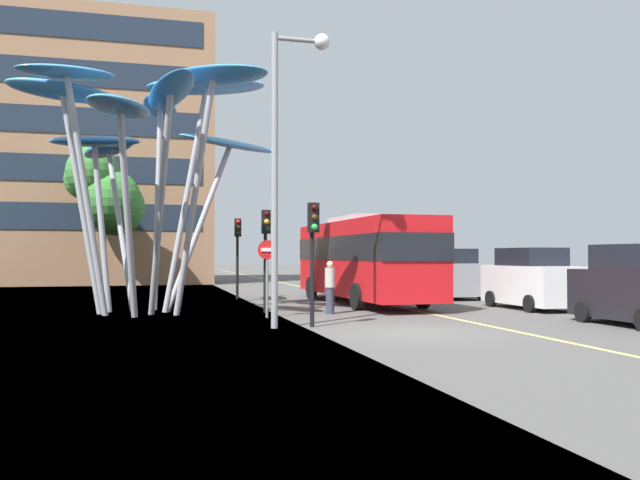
% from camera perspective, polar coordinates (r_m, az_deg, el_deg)
% --- Properties ---
extents(ground, '(120.00, 240.00, 0.10)m').
position_cam_1_polar(ground, '(16.82, 5.88, -8.12)').
color(ground, '#54514F').
extents(red_bus, '(2.94, 10.91, 3.51)m').
position_cam_1_polar(red_bus, '(26.76, 3.71, -1.36)').
color(red_bus, red).
rests_on(red_bus, ground).
extents(leaf_sculpture, '(9.67, 10.16, 8.34)m').
position_cam_1_polar(leaf_sculpture, '(23.35, -14.82, 9.66)').
color(leaf_sculpture, '#9EA0A5').
rests_on(leaf_sculpture, ground).
extents(traffic_light_kerb_near, '(0.28, 0.42, 3.36)m').
position_cam_1_polar(traffic_light_kerb_near, '(17.93, -0.60, 0.27)').
color(traffic_light_kerb_near, black).
rests_on(traffic_light_kerb_near, ground).
extents(traffic_light_kerb_far, '(0.28, 0.42, 3.47)m').
position_cam_1_polar(traffic_light_kerb_far, '(22.49, -4.67, 0.16)').
color(traffic_light_kerb_far, black).
rests_on(traffic_light_kerb_far, ground).
extents(traffic_light_island_mid, '(0.28, 0.42, 3.56)m').
position_cam_1_polar(traffic_light_island_mid, '(29.49, -7.08, -0.06)').
color(traffic_light_island_mid, black).
rests_on(traffic_light_island_mid, ground).
extents(car_parked_near, '(2.05, 3.99, 2.25)m').
position_cam_1_polar(car_parked_near, '(20.37, 25.80, -3.68)').
color(car_parked_near, black).
rests_on(car_parked_near, ground).
extents(car_parked_mid, '(1.95, 4.24, 2.21)m').
position_cam_1_polar(car_parked_mid, '(25.22, 17.65, -3.28)').
color(car_parked_mid, silver).
rests_on(car_parked_mid, ground).
extents(car_parked_far, '(1.97, 3.83, 2.23)m').
position_cam_1_polar(car_parked_far, '(30.40, 11.17, -2.96)').
color(car_parked_far, gray).
rests_on(car_parked_far, ground).
extents(street_lamp, '(1.62, 0.44, 8.01)m').
position_cam_1_polar(street_lamp, '(18.08, -2.83, 8.63)').
color(street_lamp, gray).
rests_on(street_lamp, ground).
extents(tree_pavement_near, '(4.70, 4.72, 8.16)m').
position_cam_1_polar(tree_pavement_near, '(40.60, -17.97, 3.75)').
color(tree_pavement_near, brown).
rests_on(tree_pavement_near, ground).
extents(tree_pavement_far, '(5.00, 4.82, 7.53)m').
position_cam_1_polar(tree_pavement_far, '(48.14, -15.09, 2.21)').
color(tree_pavement_far, brown).
rests_on(tree_pavement_far, ground).
extents(pedestrian, '(0.34, 0.34, 1.75)m').
position_cam_1_polar(pedestrian, '(22.06, 0.86, -4.08)').
color(pedestrian, '#2D3342').
rests_on(pedestrian, ground).
extents(no_entry_sign, '(0.60, 0.12, 2.42)m').
position_cam_1_polar(no_entry_sign, '(20.75, -4.56, -2.22)').
color(no_entry_sign, gray).
rests_on(no_entry_sign, ground).
extents(backdrop_building, '(26.87, 10.20, 18.07)m').
position_cam_1_polar(backdrop_building, '(50.38, -25.09, 6.92)').
color(backdrop_building, '#936B4C').
rests_on(backdrop_building, ground).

